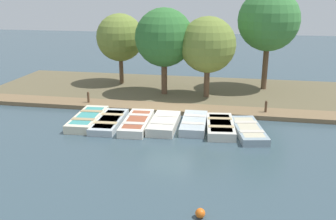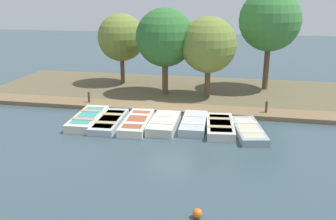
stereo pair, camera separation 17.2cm
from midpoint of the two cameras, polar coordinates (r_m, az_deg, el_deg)
The scene contains 17 objects.
ground_plane at distance 18.89m, azimuth 0.30°, elevation -1.19°, with size 80.00×80.00×0.00m, color #384C56.
shore_bank at distance 23.59m, azimuth 2.59°, elevation 2.87°, with size 8.00×24.00×0.19m.
dock_walkway at distance 19.98m, azimuth 0.95°, elevation 0.21°, with size 1.49×23.58×0.22m.
rowboat_0 at distance 18.55m, azimuth -11.85°, elevation -1.27°, with size 3.35×1.37×0.41m.
rowboat_1 at distance 18.10m, azimuth -8.65°, elevation -1.70°, with size 3.31×1.33×0.33m.
rowboat_2 at distance 17.67m, azimuth -4.49°, elevation -1.91°, with size 3.29×1.33×0.40m.
rowboat_3 at distance 17.48m, azimuth -0.34°, elevation -2.03°, with size 2.82×1.25×0.43m.
rowboat_4 at distance 17.58m, azimuth 4.25°, elevation -2.01°, with size 2.94×1.22×0.40m.
rowboat_5 at distance 17.28m, azimuth 8.22°, elevation -2.49°, with size 3.03×1.50×0.41m.
rowboat_6 at distance 17.13m, azimuth 12.41°, elevation -3.03°, with size 3.32×1.74×0.35m.
mooring_post_near at distance 21.15m, azimuth -11.71°, elevation 1.70°, with size 0.13×0.13×0.83m.
mooring_post_far at distance 19.61m, azimuth 14.98°, elevation 0.20°, with size 0.13×0.13×0.83m.
buoy at distance 10.93m, azimuth 4.97°, elevation -15.42°, with size 0.28×0.28×0.28m.
park_tree_far_left at distance 24.96m, azimuth -6.93°, elevation 10.90°, with size 3.08×3.08×4.77m.
park_tree_left at distance 22.05m, azimuth -0.24°, elevation 10.96°, with size 3.40×3.40×5.25m.
park_tree_center at distance 21.53m, azimuth 6.44°, elevation 9.81°, with size 3.17×3.17×4.81m.
park_tree_right at distance 23.91m, azimuth 15.48°, elevation 13.00°, with size 3.72×3.72×6.30m.
Camera 2 is at (17.54, 3.45, 6.09)m, focal length 40.00 mm.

